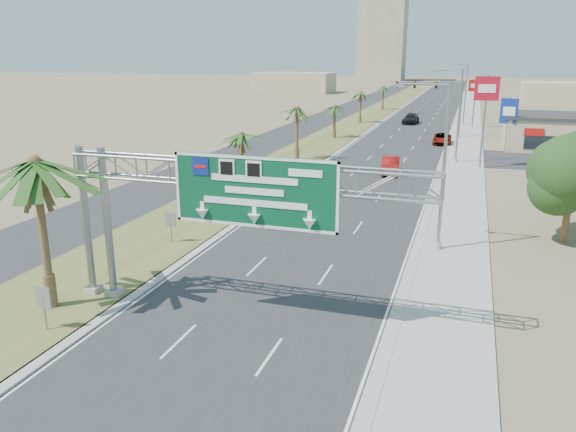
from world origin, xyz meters
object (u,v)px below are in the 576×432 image
at_px(palm_near, 34,163).
at_px(signal_mast, 446,103).
at_px(sign_gantry, 224,186).
at_px(car_right_lane, 442,139).
at_px(car_far, 411,119).
at_px(car_mid_lane, 390,165).
at_px(pole_sign_blue, 509,113).
at_px(car_left_lane, 303,211).
at_px(pole_sign_red_near, 486,95).
at_px(pole_sign_red_far, 475,89).

bearing_deg(palm_near, signal_mast, 77.34).
bearing_deg(sign_gantry, car_right_lane, 83.43).
relative_size(sign_gantry, car_right_lane, 3.35).
distance_m(signal_mast, car_far, 16.94).
bearing_deg(car_mid_lane, pole_sign_blue, 49.22).
relative_size(palm_near, car_far, 1.50).
distance_m(palm_near, car_left_lane, 19.69).
bearing_deg(sign_gantry, palm_near, -166.68).
bearing_deg(signal_mast, car_far, 112.42).
xyz_separation_m(car_right_lane, pole_sign_blue, (7.67, -4.08, 4.03)).
bearing_deg(car_far, pole_sign_red_near, -69.40).
bearing_deg(signal_mast, pole_sign_blue, -53.67).
distance_m(car_right_lane, pole_sign_blue, 9.58).
bearing_deg(car_far, pole_sign_blue, -57.29).
relative_size(car_left_lane, pole_sign_red_near, 0.48).
bearing_deg(palm_near, car_left_lane, 67.36).
xyz_separation_m(signal_mast, car_left_lane, (-7.17, -46.71, -4.07)).
height_order(palm_near, pole_sign_blue, palm_near).
bearing_deg(pole_sign_red_near, pole_sign_red_far, 91.70).
height_order(palm_near, car_left_lane, palm_near).
bearing_deg(pole_sign_red_near, car_right_lane, 106.57).
bearing_deg(pole_sign_red_far, pole_sign_blue, -80.06).
bearing_deg(pole_sign_blue, car_left_lane, -112.58).
bearing_deg(pole_sign_red_near, pole_sign_blue, 75.72).
height_order(pole_sign_blue, pole_sign_red_far, pole_sign_red_far).
height_order(sign_gantry, palm_near, palm_near).
relative_size(signal_mast, pole_sign_red_far, 1.31).
bearing_deg(sign_gantry, pole_sign_blue, 74.70).
bearing_deg(car_far, pole_sign_red_far, -12.61).
relative_size(car_mid_lane, pole_sign_blue, 0.75).
height_order(car_far, pole_sign_blue, pole_sign_blue).
height_order(signal_mast, car_left_lane, signal_mast).
xyz_separation_m(palm_near, car_right_lane, (14.53, 57.41, -6.24)).
height_order(car_right_lane, pole_sign_red_near, pole_sign_red_near).
height_order(sign_gantry, signal_mast, signal_mast).
bearing_deg(pole_sign_red_near, car_mid_lane, -146.49).
bearing_deg(pole_sign_blue, car_mid_lane, -123.55).
xyz_separation_m(sign_gantry, pole_sign_red_near, (11.08, 39.70, 1.51)).
relative_size(pole_sign_blue, pole_sign_red_far, 0.85).
height_order(car_far, pole_sign_red_near, pole_sign_red_near).
xyz_separation_m(sign_gantry, pole_sign_blue, (14.06, 51.40, -1.33)).
bearing_deg(car_left_lane, signal_mast, 88.28).
bearing_deg(pole_sign_blue, car_right_lane, 152.00).
distance_m(car_far, pole_sign_red_near, 39.74).
relative_size(car_mid_lane, car_right_lane, 1.00).
xyz_separation_m(car_left_lane, pole_sign_blue, (15.00, 36.07, 3.95)).
bearing_deg(sign_gantry, car_far, 90.03).
relative_size(sign_gantry, signal_mast, 1.63).
relative_size(car_left_lane, pole_sign_red_far, 0.59).
bearing_deg(car_mid_lane, car_right_lane, 72.64).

